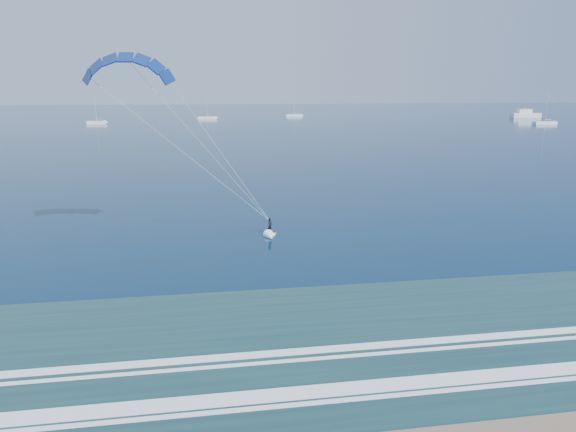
# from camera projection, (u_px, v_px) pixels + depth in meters

# --- Properties ---
(kitesurfer_rig) EXTENTS (18.78, 5.82, 18.60)m
(kitesurfer_rig) POSITION_uv_depth(u_px,v_px,m) (201.00, 143.00, 47.32)
(kitesurfer_rig) COLOR #7AC116
(kitesurfer_rig) RESTS_ON ground
(motor_yacht) EXTENTS (14.77, 3.94, 6.14)m
(motor_yacht) POSITION_uv_depth(u_px,v_px,m) (525.00, 114.00, 253.08)
(motor_yacht) COLOR white
(motor_yacht) RESTS_ON ground
(sailboat_1) EXTENTS (7.62, 2.40, 10.61)m
(sailboat_1) POSITION_uv_depth(u_px,v_px,m) (97.00, 122.00, 209.31)
(sailboat_1) COLOR white
(sailboat_1) RESTS_ON ground
(sailboat_2) EXTENTS (8.63, 2.40, 11.64)m
(sailboat_2) POSITION_uv_depth(u_px,v_px,m) (207.00, 118.00, 241.32)
(sailboat_2) COLOR white
(sailboat_2) RESTS_ON ground
(sailboat_3) EXTENTS (8.39, 2.40, 11.45)m
(sailboat_3) POSITION_uv_depth(u_px,v_px,m) (294.00, 115.00, 261.68)
(sailboat_3) COLOR white
(sailboat_3) RESTS_ON ground
(sailboat_4) EXTENTS (9.40, 2.40, 12.64)m
(sailboat_4) POSITION_uv_depth(u_px,v_px,m) (545.00, 123.00, 206.98)
(sailboat_4) COLOR white
(sailboat_4) RESTS_ON ground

